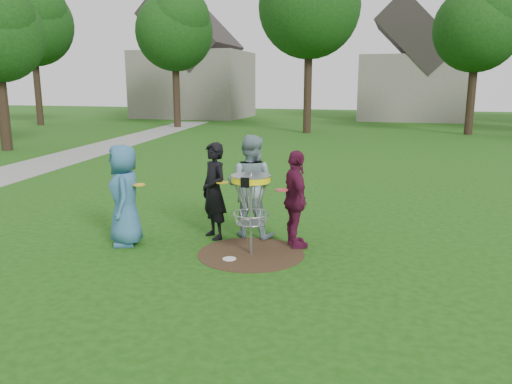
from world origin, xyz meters
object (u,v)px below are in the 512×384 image
(player_black, at_px, (214,191))
(player_grey, at_px, (250,186))
(player_blue, at_px, (125,195))
(player_maroon, at_px, (296,199))
(disc_golf_basket, at_px, (251,195))

(player_black, height_order, player_grey, player_grey)
(player_blue, distance_m, player_maroon, 2.98)
(disc_golf_basket, bearing_deg, player_black, 142.90)
(player_blue, xyz_separation_m, player_maroon, (2.90, 0.69, -0.04))
(player_blue, height_order, player_grey, player_grey)
(player_grey, xyz_separation_m, disc_golf_basket, (0.30, -0.98, 0.07))
(disc_golf_basket, bearing_deg, player_maroon, 42.41)
(player_black, bearing_deg, player_grey, 66.83)
(player_grey, bearing_deg, player_maroon, 159.88)
(player_black, relative_size, disc_golf_basket, 1.28)
(player_black, height_order, player_maroon, player_black)
(player_blue, xyz_separation_m, player_black, (1.36, 0.80, -0.01))
(player_black, relative_size, player_maroon, 1.04)
(player_black, relative_size, player_grey, 0.93)
(player_maroon, bearing_deg, player_black, 58.46)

